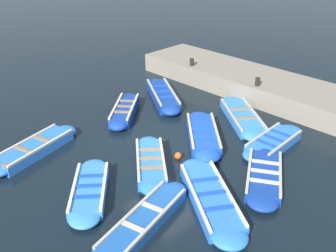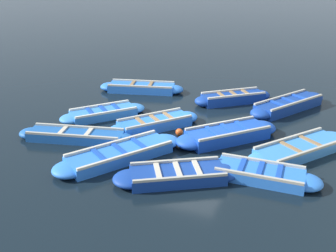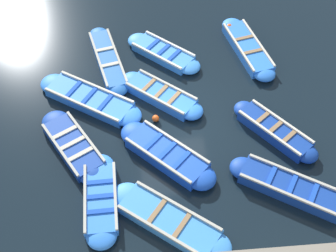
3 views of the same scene
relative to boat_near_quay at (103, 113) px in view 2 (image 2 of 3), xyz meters
name	(u,v)px [view 2 (image 2 of 3)]	position (x,y,z in m)	size (l,w,h in m)	color
ground_plane	(190,129)	(3.35, 0.14, -0.15)	(120.00, 120.00, 0.00)	black
boat_near_quay	(103,113)	(0.00, 0.00, 0.00)	(2.78, 2.98, 0.36)	#3884E0
boat_stern_in	(260,174)	(6.14, -2.30, 0.00)	(3.24, 1.02, 0.36)	blue
boat_inner_gap	(120,154)	(2.15, -2.71, 0.01)	(3.02, 3.89, 0.38)	blue
boat_centre	(142,88)	(0.02, 3.22, 0.02)	(3.79, 1.69, 0.40)	blue
boat_mid_row	(76,136)	(0.20, -2.09, 0.00)	(3.90, 1.58, 0.36)	#1E59AD
boat_outer_right	(228,134)	(4.75, -0.24, 0.05)	(3.16, 3.23, 0.46)	#1947B7
boat_drifting	(178,175)	(4.13, -3.18, 0.01)	(3.41, 2.53, 0.37)	navy
boat_broadside	(300,149)	(7.01, -0.36, 0.01)	(3.12, 3.67, 0.37)	#3884E0
boat_bow_out	(155,123)	(2.18, -0.24, 0.03)	(2.76, 3.07, 0.41)	blue
boat_end_of_row	(288,105)	(6.25, 3.32, 0.05)	(2.75, 3.71, 0.46)	navy
boat_alongside	(233,98)	(4.08, 3.33, 0.05)	(2.99, 2.62, 0.45)	navy
buoy_orange_near	(179,132)	(3.18, -0.50, -0.03)	(0.24, 0.24, 0.24)	#E05119
buoy_yellow_far	(111,88)	(-1.21, 2.70, 0.03)	(0.36, 0.36, 0.36)	#E05119
buoy_white_drifting	(182,118)	(2.86, 0.65, 0.00)	(0.30, 0.30, 0.30)	#EAB214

